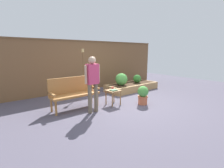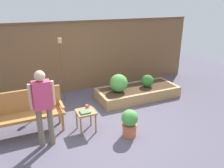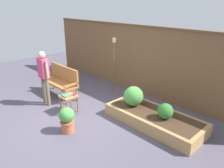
{
  "view_description": "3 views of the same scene",
  "coord_description": "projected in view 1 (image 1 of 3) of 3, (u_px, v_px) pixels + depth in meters",
  "views": [
    {
      "loc": [
        -3.58,
        -3.89,
        1.69
      ],
      "look_at": [
        -0.24,
        0.33,
        0.63
      ],
      "focal_mm": 26.65,
      "sensor_mm": 36.0,
      "label": 1
    },
    {
      "loc": [
        -1.6,
        -4.04,
        2.74
      ],
      "look_at": [
        0.4,
        0.42,
        0.89
      ],
      "focal_mm": 35.98,
      "sensor_mm": 36.0,
      "label": 2
    },
    {
      "loc": [
        4.21,
        -2.7,
        2.8
      ],
      "look_at": [
        0.41,
        0.99,
        0.79
      ],
      "focal_mm": 34.77,
      "sensor_mm": 36.0,
      "label": 3
    }
  ],
  "objects": [
    {
      "name": "fence_back",
      "position": [
        84.0,
        65.0,
        7.29
      ],
      "size": [
        8.4,
        0.14,
        2.16
      ],
      "color": "brown",
      "rests_on": "ground_plane"
    },
    {
      "name": "garden_bench",
      "position": [
        74.0,
        90.0,
        4.97
      ],
      "size": [
        1.44,
        0.48,
        0.94
      ],
      "color": "#A87038",
      "rests_on": "ground_plane"
    },
    {
      "name": "side_table",
      "position": [
        113.0,
        93.0,
        5.31
      ],
      "size": [
        0.4,
        0.4,
        0.48
      ],
      "color": "#9E7042",
      "rests_on": "ground_plane"
    },
    {
      "name": "person_by_bench",
      "position": [
        93.0,
        80.0,
        4.52
      ],
      "size": [
        0.47,
        0.2,
        1.56
      ],
      "color": "#70604C",
      "rests_on": "ground_plane"
    },
    {
      "name": "book_on_table",
      "position": [
        114.0,
        90.0,
        5.22
      ],
      "size": [
        0.22,
        0.18,
        0.03
      ],
      "primitive_type": "cube",
      "rotation": [
        0.0,
        0.0,
        0.01
      ],
      "color": "#4C7A56",
      "rests_on": "side_table"
    },
    {
      "name": "cup_on_table",
      "position": [
        113.0,
        88.0,
        5.43
      ],
      "size": [
        0.1,
        0.07,
        0.08
      ],
      "color": "#CC4C47",
      "rests_on": "side_table"
    },
    {
      "name": "potted_boxwood",
      "position": [
        143.0,
        95.0,
        5.36
      ],
      "size": [
        0.35,
        0.35,
        0.6
      ],
      "color": "#C66642",
      "rests_on": "ground_plane"
    },
    {
      "name": "raised_planter_bed",
      "position": [
        132.0,
        87.0,
        7.41
      ],
      "size": [
        2.4,
        1.0,
        0.3
      ],
      "color": "#AD8451",
      "rests_on": "ground_plane"
    },
    {
      "name": "shrub_near_bench",
      "position": [
        121.0,
        79.0,
        6.92
      ],
      "size": [
        0.5,
        0.5,
        0.5
      ],
      "color": "brown",
      "rests_on": "raised_planter_bed"
    },
    {
      "name": "shrub_far_corner",
      "position": [
        137.0,
        79.0,
        7.51
      ],
      "size": [
        0.36,
        0.36,
        0.36
      ],
      "color": "brown",
      "rests_on": "raised_planter_bed"
    },
    {
      "name": "tiki_torch",
      "position": [
        83.0,
        64.0,
        6.45
      ],
      "size": [
        0.1,
        0.1,
        1.79
      ],
      "color": "brown",
      "rests_on": "ground_plane"
    },
    {
      "name": "ground_plane",
      "position": [
        124.0,
        103.0,
        5.5
      ],
      "size": [
        14.0,
        14.0,
        0.0
      ],
      "primitive_type": "plane",
      "color": "#514C5B"
    }
  ]
}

